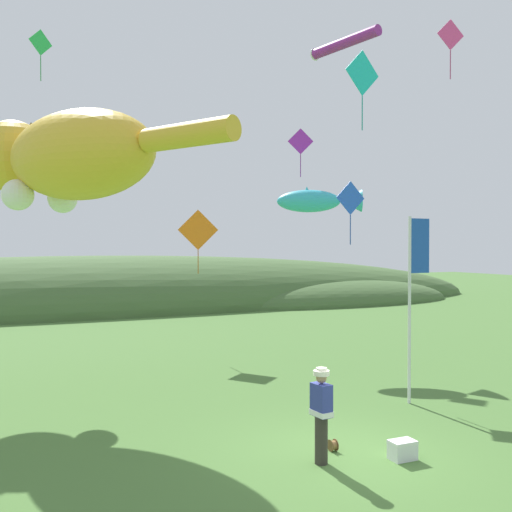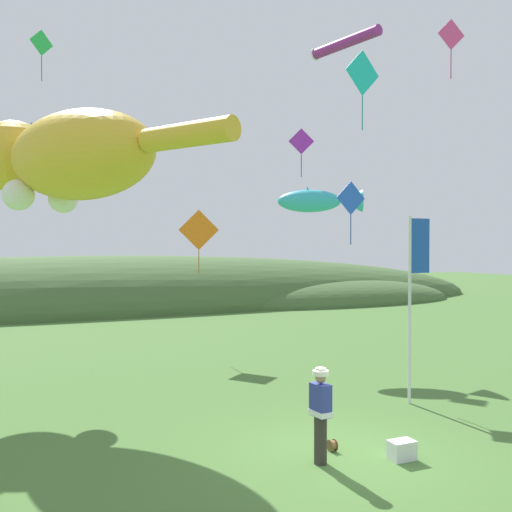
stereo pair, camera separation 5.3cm
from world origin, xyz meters
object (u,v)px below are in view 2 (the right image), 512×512
object	(u,v)px
festival_banner_pole	(414,281)
kite_fish_windsock	(319,201)
kite_diamond_teal	(362,74)
kite_diamond_orange	(199,230)
kite_giant_cat	(65,158)
kite_diamond_pink	(451,35)
festival_attendant	(320,412)
kite_diamond_green	(41,43)
kite_spool	(332,445)
kite_diamond_violet	(301,142)
kite_tube_streamer	(344,43)
kite_diamond_blue	(351,199)
picnic_cooler	(402,450)

from	to	relation	value
festival_banner_pole	kite_fish_windsock	xyz separation A→B (m)	(1.06, 6.58, 2.56)
kite_diamond_teal	kite_diamond_orange	xyz separation A→B (m)	(-1.72, 8.26, -3.89)
kite_giant_cat	kite_diamond_pink	distance (m)	12.21
festival_attendant	kite_diamond_green	xyz separation A→B (m)	(-3.96, 12.71, 10.29)
kite_spool	kite_diamond_violet	world-z (taller)	kite_diamond_violet
kite_giant_cat	kite_tube_streamer	distance (m)	9.88
kite_giant_cat	kite_diamond_green	xyz separation A→B (m)	(-0.27, 5.07, 4.77)
kite_tube_streamer	kite_diamond_pink	bearing A→B (deg)	-48.30
kite_diamond_pink	kite_fish_windsock	bearing A→B (deg)	114.73
kite_diamond_blue	kite_diamond_violet	size ratio (longest dim) A/B	1.00
kite_diamond_blue	kite_diamond_teal	world-z (taller)	kite_diamond_teal
kite_diamond_blue	kite_diamond_orange	world-z (taller)	kite_diamond_blue
kite_fish_windsock	kite_diamond_blue	world-z (taller)	kite_fish_windsock
festival_banner_pole	kite_diamond_orange	world-z (taller)	kite_diamond_orange
kite_diamond_violet	kite_diamond_orange	size ratio (longest dim) A/B	0.79
festival_banner_pole	kite_tube_streamer	world-z (taller)	kite_tube_streamer
kite_giant_cat	kite_diamond_green	world-z (taller)	kite_diamond_green
picnic_cooler	kite_diamond_pink	size ratio (longest dim) A/B	0.27
kite_diamond_pink	kite_giant_cat	bearing A→B (deg)	165.01
festival_attendant	kite_diamond_teal	size ratio (longest dim) A/B	0.85
kite_diamond_green	kite_diamond_teal	distance (m)	12.08
kite_giant_cat	kite_diamond_orange	world-z (taller)	kite_giant_cat
kite_tube_streamer	kite_diamond_orange	size ratio (longest dim) A/B	1.19
kite_diamond_green	festival_attendant	bearing A→B (deg)	-72.69
kite_diamond_teal	kite_spool	bearing A→B (deg)	-132.76
kite_diamond_violet	kite_diamond_orange	xyz separation A→B (m)	(-4.01, 0.80, -3.53)
festival_attendant	kite_spool	bearing A→B (deg)	40.33
kite_diamond_orange	kite_fish_windsock	bearing A→B (deg)	-33.97
kite_giant_cat	kite_tube_streamer	world-z (taller)	kite_tube_streamer
festival_banner_pole	kite_diamond_violet	xyz separation A→B (m)	(1.29, 8.33, 5.03)
picnic_cooler	kite_diamond_violet	xyz separation A→B (m)	(4.09, 11.36, 7.98)
kite_fish_windsock	kite_diamond_teal	world-z (taller)	kite_diamond_teal
kite_diamond_pink	kite_diamond_green	bearing A→B (deg)	144.74
festival_banner_pole	kite_diamond_green	world-z (taller)	kite_diamond_green
festival_attendant	kite_diamond_green	distance (m)	16.82
kite_diamond_teal	picnic_cooler	bearing A→B (deg)	-114.77
festival_banner_pole	kite_tube_streamer	size ratio (longest dim) A/B	1.64
festival_banner_pole	kite_giant_cat	world-z (taller)	kite_giant_cat
kite_fish_windsock	kite_diamond_pink	bearing A→B (deg)	-65.27
picnic_cooler	kite_diamond_green	distance (m)	18.04
kite_fish_windsock	kite_diamond_pink	size ratio (longest dim) A/B	1.69
picnic_cooler	kite_diamond_pink	bearing A→B (deg)	40.78
kite_spool	picnic_cooler	size ratio (longest dim) A/B	0.47
kite_diamond_violet	kite_diamond_orange	world-z (taller)	kite_diamond_violet
festival_attendant	kite_diamond_orange	distance (m)	12.36
festival_banner_pole	kite_diamond_teal	size ratio (longest dim) A/B	2.28
picnic_cooler	kite_diamond_teal	size ratio (longest dim) A/B	0.24
kite_diamond_teal	kite_fish_windsock	bearing A→B (deg)	70.13
kite_tube_streamer	kite_diamond_green	distance (m)	10.68
picnic_cooler	festival_banner_pole	size ratio (longest dim) A/B	0.10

